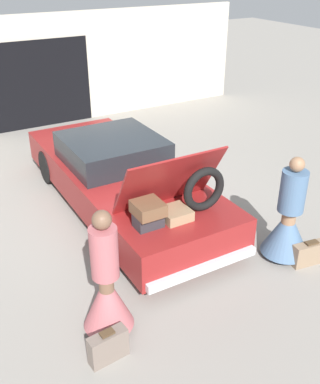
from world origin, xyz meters
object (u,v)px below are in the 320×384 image
person_right (288,223)px  person_left (107,290)px  car (121,177)px  suitcase_beside_left_person (108,346)px  suitcase_beside_right_person (310,253)px

person_right → person_left: bearing=79.9°
car → suitcase_beside_left_person: (-1.66, -3.12, -0.37)m
person_left → suitcase_beside_left_person: 0.62m
car → suitcase_beside_right_person: size_ratio=9.09×
person_left → person_right: bearing=86.5°
person_right → suitcase_beside_right_person: person_right is taller
car → person_right: car is taller
suitcase_beside_right_person → car: bearing=119.0°
person_right → car: bearing=17.7°
person_right → suitcase_beside_right_person: bearing=-163.3°
car → suitcase_beside_left_person: bearing=-118.0°
car → suitcase_beside_left_person: size_ratio=11.10×
person_left → suitcase_beside_left_person: size_ratio=3.56×
suitcase_beside_left_person → suitcase_beside_right_person: (3.30, 0.16, -0.01)m
suitcase_beside_left_person → person_left: bearing=65.1°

